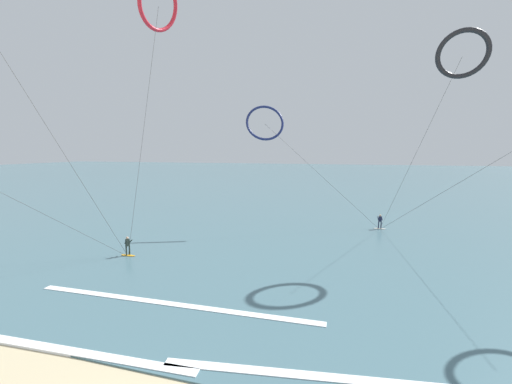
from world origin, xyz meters
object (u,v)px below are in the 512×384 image
surfer_amber (128,247)px  kite_navy (265,123)px  surfer_ivory (380,223)px  kite_charcoal (462,54)px  kite_crimson (158,4)px

surfer_amber → kite_navy: 19.43m
surfer_ivory → kite_charcoal: size_ratio=0.09×
surfer_ivory → kite_crimson: (-20.33, -12.46, 20.95)m
surfer_amber → kite_navy: kite_navy is taller
kite_crimson → surfer_ivory: bearing=135.0°
surfer_amber → surfer_ivory: size_ratio=1.00×
surfer_ivory → kite_charcoal: (4.83, -7.59, 16.23)m
kite_charcoal → surfer_amber: bearing=29.1°
surfer_ivory → kite_crimson: kite_crimson is taller
surfer_ivory → kite_navy: bearing=6.0°
kite_charcoal → kite_navy: (-17.90, 4.51, -4.81)m
surfer_ivory → kite_crimson: bearing=24.3°
surfer_amber → kite_crimson: (1.76, 3.47, 20.95)m
surfer_amber → surfer_ivory: 27.24m
surfer_amber → surfer_ivory: bearing=-26.6°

